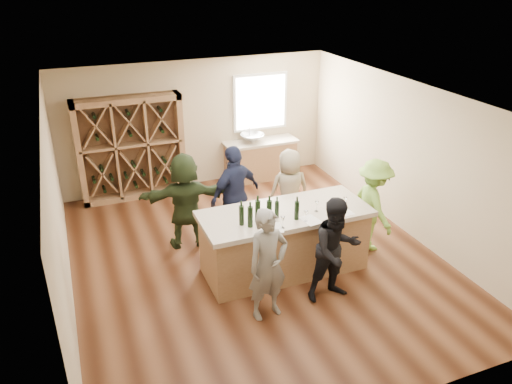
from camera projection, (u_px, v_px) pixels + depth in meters
name	position (u px, v px, depth m)	size (l,w,h in m)	color
floor	(255.00, 260.00, 8.67)	(6.00, 7.00, 0.10)	#542F1B
ceiling	(255.00, 95.00, 7.44)	(6.00, 7.00, 0.10)	white
wall_back	(196.00, 123.00, 11.05)	(6.00, 0.10, 2.80)	#C6B28F
wall_front	(383.00, 316.00, 5.07)	(6.00, 0.10, 2.80)	#C6B28F
wall_left	(54.00, 216.00, 7.04)	(0.10, 7.00, 2.80)	#C6B28F
wall_right	(410.00, 159.00, 9.07)	(0.10, 7.00, 2.80)	#C6B28F
window_frame	(260.00, 102.00, 11.33)	(1.30, 0.06, 1.30)	white
window_pane	(261.00, 102.00, 11.30)	(1.18, 0.01, 1.18)	white
wine_rack	(131.00, 148.00, 10.44)	(2.20, 0.45, 2.20)	#916945
back_counter_base	(260.00, 161.00, 11.63)	(1.60, 0.58, 0.86)	#916945
back_counter_top	(260.00, 142.00, 11.43)	(1.70, 0.62, 0.06)	#BAAC98
sink	(252.00, 138.00, 11.32)	(0.54, 0.54, 0.19)	silver
faucet	(250.00, 133.00, 11.44)	(0.02, 0.02, 0.30)	silver
tasting_counter_base	(284.00, 243.00, 8.12)	(2.60, 1.00, 1.00)	#916945
tasting_counter_top	(285.00, 214.00, 7.89)	(2.72, 1.12, 0.08)	#BAAC98
wine_bottle_a	(241.00, 215.00, 7.42)	(0.08, 0.08, 0.31)	black
wine_bottle_b	(250.00, 217.00, 7.36)	(0.08, 0.08, 0.33)	black
wine_bottle_c	(258.00, 211.00, 7.53)	(0.08, 0.08, 0.33)	black
wine_bottle_d	(269.00, 211.00, 7.53)	(0.08, 0.08, 0.33)	black
wine_bottle_e	(277.00, 210.00, 7.63)	(0.07, 0.07, 0.27)	black
wine_glass_a	(283.00, 222.00, 7.35)	(0.07, 0.07, 0.19)	white
wine_glass_b	(306.00, 216.00, 7.54)	(0.06, 0.06, 0.17)	white
wine_glass_c	(337.00, 212.00, 7.67)	(0.06, 0.06, 0.17)	white
wine_glass_d	(317.00, 207.00, 7.84)	(0.06, 0.06, 0.16)	white
wine_glass_e	(345.00, 203.00, 7.97)	(0.06, 0.06, 0.17)	white
tasting_menu_a	(274.00, 228.00, 7.39)	(0.24, 0.33, 0.00)	white
tasting_menu_b	(311.00, 220.00, 7.61)	(0.24, 0.33, 0.00)	white
tasting_menu_c	(345.00, 212.00, 7.86)	(0.21, 0.28, 0.00)	white
person_near_left	(268.00, 265.00, 6.93)	(0.61, 0.45, 1.68)	slate
person_near_right	(336.00, 250.00, 7.31)	(0.80, 0.44, 1.65)	black
person_server	(373.00, 205.00, 8.62)	(1.08, 0.50, 1.67)	#8CC64C
person_far_mid	(235.00, 195.00, 8.83)	(1.07, 0.55, 1.82)	#191E38
person_far_right	(289.00, 191.00, 9.26)	(0.78, 0.50, 1.59)	gray
person_far_left	(186.00, 201.00, 8.69)	(1.62, 0.58, 1.74)	#263319
wine_bottle_f	(297.00, 210.00, 7.57)	(0.07, 0.07, 0.30)	black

